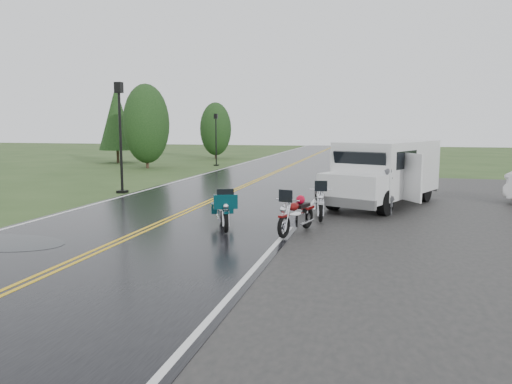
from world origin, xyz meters
TOP-DOWN VIEW (x-y plane):
  - ground at (0.00, 0.00)m, footprint 120.00×120.00m
  - road at (0.00, 10.00)m, footprint 8.00×100.00m
  - motorcycle_red at (3.88, 0.51)m, footprint 1.23×2.15m
  - motorcycle_teal at (2.29, 0.76)m, footprint 1.41×2.10m
  - motorcycle_silver at (4.53, 2.83)m, footprint 1.05×2.11m
  - van_white at (4.69, 5.28)m, footprint 4.46×6.38m
  - person_at_van at (6.40, 4.64)m, footprint 0.66×0.56m
  - lamp_post_near_left at (-4.47, 7.60)m, footprint 0.40×0.40m
  - lamp_post_far_left at (-5.18, 22.35)m, footprint 0.32×0.32m
  - tree_left_mid at (-9.05, 19.30)m, footprint 3.07×3.07m
  - tree_left_far at (-7.68, 29.72)m, footprint 2.69×2.69m
  - pine_left_far at (-13.48, 23.29)m, footprint 2.74×2.74m

SIDE VIEW (x-z plane):
  - ground at x=0.00m, z-range 0.00..0.00m
  - road at x=0.00m, z-range 0.00..0.04m
  - motorcycle_teal at x=2.29m, z-range 0.00..1.16m
  - motorcycle_silver at x=4.53m, z-range 0.00..1.19m
  - motorcycle_red at x=3.88m, z-range 0.00..1.20m
  - person_at_van at x=6.40m, z-range 0.00..1.52m
  - van_white at x=4.69m, z-range 0.00..2.35m
  - lamp_post_far_left at x=-5.18m, z-range 0.00..3.73m
  - tree_left_far at x=-7.68m, z-range 0.00..4.14m
  - lamp_post_near_left at x=-4.47m, z-range 0.00..4.70m
  - tree_left_mid at x=-9.05m, z-range 0.00..4.80m
  - pine_left_far at x=-13.48m, z-range 0.00..5.70m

